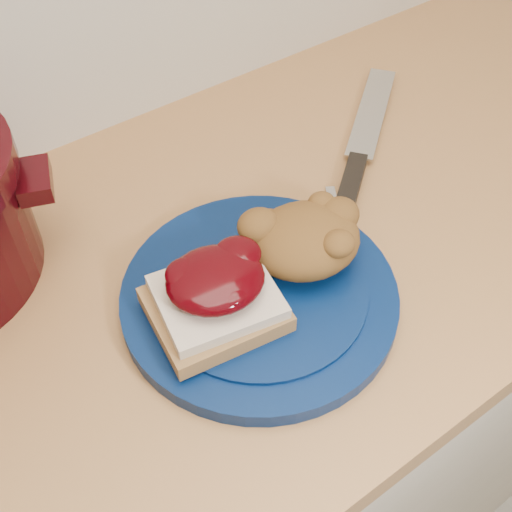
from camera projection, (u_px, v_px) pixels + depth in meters
base_cabinet at (220, 451)px, 1.08m from camera, size 4.00×0.60×0.86m
plate at (259, 296)px, 0.69m from camera, size 0.36×0.36×0.02m
sandwich at (216, 295)px, 0.64m from camera, size 0.14×0.13×0.06m
stuffing_mound at (305, 240)px, 0.68m from camera, size 0.14×0.13×0.06m
chef_knife at (356, 167)px, 0.83m from camera, size 0.29×0.24×0.02m
butter_knife at (339, 230)px, 0.76m from camera, size 0.09×0.14×0.00m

